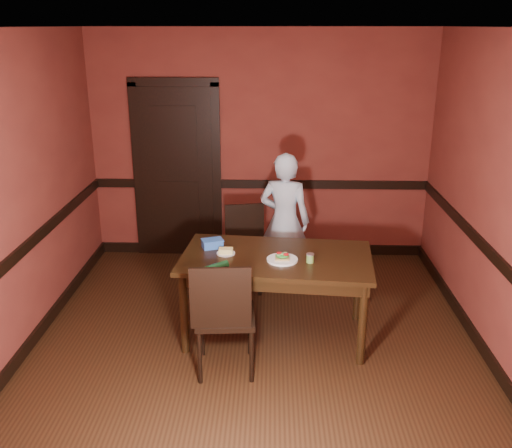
# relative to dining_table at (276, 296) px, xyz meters

# --- Properties ---
(floor) EXTENTS (4.00, 4.50, 0.01)m
(floor) POSITION_rel_dining_table_xyz_m (-0.18, -0.26, -0.39)
(floor) COLOR black
(floor) RESTS_ON ground
(ceiling) EXTENTS (4.00, 4.50, 0.01)m
(ceiling) POSITION_rel_dining_table_xyz_m (-0.18, -0.26, 2.31)
(ceiling) COLOR beige
(ceiling) RESTS_ON ground
(wall_back) EXTENTS (4.00, 0.02, 2.70)m
(wall_back) POSITION_rel_dining_table_xyz_m (-0.18, 1.99, 0.96)
(wall_back) COLOR maroon
(wall_back) RESTS_ON ground
(wall_front) EXTENTS (4.00, 0.02, 2.70)m
(wall_front) POSITION_rel_dining_table_xyz_m (-0.18, -2.51, 0.96)
(wall_front) COLOR maroon
(wall_front) RESTS_ON ground
(wall_left) EXTENTS (0.02, 4.50, 2.70)m
(wall_left) POSITION_rel_dining_table_xyz_m (-2.18, -0.26, 0.96)
(wall_left) COLOR maroon
(wall_left) RESTS_ON ground
(wall_right) EXTENTS (0.02, 4.50, 2.70)m
(wall_right) POSITION_rel_dining_table_xyz_m (1.82, -0.26, 0.96)
(wall_right) COLOR maroon
(wall_right) RESTS_ON ground
(dado_back) EXTENTS (4.00, 0.03, 0.10)m
(dado_back) POSITION_rel_dining_table_xyz_m (-0.18, 1.98, 0.51)
(dado_back) COLOR black
(dado_back) RESTS_ON ground
(dado_left) EXTENTS (0.03, 4.50, 0.10)m
(dado_left) POSITION_rel_dining_table_xyz_m (-2.17, -0.26, 0.51)
(dado_left) COLOR black
(dado_left) RESTS_ON ground
(dado_right) EXTENTS (0.03, 4.50, 0.10)m
(dado_right) POSITION_rel_dining_table_xyz_m (1.80, -0.26, 0.51)
(dado_right) COLOR black
(dado_right) RESTS_ON ground
(baseboard_back) EXTENTS (4.00, 0.03, 0.12)m
(baseboard_back) POSITION_rel_dining_table_xyz_m (-0.18, 1.98, -0.33)
(baseboard_back) COLOR black
(baseboard_back) RESTS_ON ground
(baseboard_left) EXTENTS (0.03, 4.50, 0.12)m
(baseboard_left) POSITION_rel_dining_table_xyz_m (-2.17, -0.26, -0.33)
(baseboard_left) COLOR black
(baseboard_left) RESTS_ON ground
(baseboard_right) EXTENTS (0.03, 4.50, 0.12)m
(baseboard_right) POSITION_rel_dining_table_xyz_m (1.80, -0.26, -0.33)
(baseboard_right) COLOR black
(baseboard_right) RESTS_ON ground
(door) EXTENTS (1.05, 0.07, 2.20)m
(door) POSITION_rel_dining_table_xyz_m (-1.18, 1.96, 0.70)
(door) COLOR black
(door) RESTS_ON ground
(dining_table) EXTENTS (1.76, 1.09, 0.78)m
(dining_table) POSITION_rel_dining_table_xyz_m (0.00, 0.00, 0.00)
(dining_table) COLOR black
(dining_table) RESTS_ON floor
(chair_far) EXTENTS (0.49, 0.49, 0.91)m
(chair_far) POSITION_rel_dining_table_xyz_m (-0.37, 0.95, 0.06)
(chair_far) COLOR black
(chair_far) RESTS_ON floor
(chair_near) EXTENTS (0.50, 0.50, 1.01)m
(chair_near) POSITION_rel_dining_table_xyz_m (-0.41, -0.56, 0.11)
(chair_near) COLOR black
(chair_near) RESTS_ON floor
(person) EXTENTS (0.61, 0.47, 1.48)m
(person) POSITION_rel_dining_table_xyz_m (0.09, 1.07, 0.35)
(person) COLOR silver
(person) RESTS_ON floor
(sandwich_plate) EXTENTS (0.27, 0.27, 0.07)m
(sandwich_plate) POSITION_rel_dining_table_xyz_m (0.05, -0.10, 0.41)
(sandwich_plate) COLOR white
(sandwich_plate) RESTS_ON dining_table
(sauce_jar) EXTENTS (0.07, 0.07, 0.08)m
(sauce_jar) POSITION_rel_dining_table_xyz_m (0.29, -0.13, 0.43)
(sauce_jar) COLOR #618C3F
(sauce_jar) RESTS_ON dining_table
(cheese_saucer) EXTENTS (0.17, 0.17, 0.05)m
(cheese_saucer) POSITION_rel_dining_table_xyz_m (-0.45, 0.04, 0.41)
(cheese_saucer) COLOR white
(cheese_saucer) RESTS_ON dining_table
(food_tub) EXTENTS (0.22, 0.19, 0.08)m
(food_tub) POSITION_rel_dining_table_xyz_m (-0.59, 0.18, 0.43)
(food_tub) COLOR blue
(food_tub) RESTS_ON dining_table
(wrapped_veg) EXTENTS (0.21, 0.20, 0.06)m
(wrapped_veg) POSITION_rel_dining_table_xyz_m (-0.50, -0.33, 0.42)
(wrapped_veg) COLOR #124C22
(wrapped_veg) RESTS_ON dining_table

